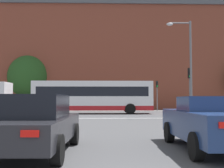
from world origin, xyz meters
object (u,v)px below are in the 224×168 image
car_saloon_left (31,124)px  bus_crossing_lead (93,96)px  street_lamp_junction (187,59)px  pedestrian_walking_east (80,103)px  traffic_light_far_right (157,90)px  traffic_light_near_right (190,84)px  pedestrian_waiting (45,103)px  car_roadster_right (214,123)px

car_saloon_left → bus_crossing_lead: size_ratio=0.39×
street_lamp_junction → pedestrian_walking_east: street_lamp_junction is taller
traffic_light_far_right → car_saloon_left: bearing=-106.9°
traffic_light_near_right → street_lamp_junction: bearing=-136.3°
traffic_light_near_right → street_lamp_junction: 1.95m
traffic_light_near_right → pedestrian_waiting: size_ratio=2.35×
pedestrian_waiting → pedestrian_walking_east: 4.22m
traffic_light_near_right → pedestrian_waiting: 19.01m
street_lamp_junction → traffic_light_far_right: bearing=89.0°
car_saloon_left → street_lamp_junction: size_ratio=0.60×
car_roadster_right → pedestrian_walking_east: pedestrian_walking_east is taller
car_roadster_right → bus_crossing_lead: bus_crossing_lead is taller
traffic_light_far_right → street_lamp_junction: street_lamp_junction is taller
bus_crossing_lead → street_lamp_junction: (7.41, -6.44, 2.79)m
car_roadster_right → traffic_light_near_right: (3.58, 13.80, 1.85)m
traffic_light_near_right → traffic_light_far_right: bearing=90.3°
traffic_light_far_right → pedestrian_waiting: (-13.72, -0.23, -1.57)m
car_saloon_left → traffic_light_far_right: 28.68m
car_saloon_left → pedestrian_walking_east: pedestrian_walking_east is taller
car_saloon_left → car_roadster_right: 4.83m
car_roadster_right → traffic_light_near_right: 14.38m
traffic_light_far_right → pedestrian_waiting: 13.82m
bus_crossing_lead → street_lamp_junction: 10.21m
bus_crossing_lead → traffic_light_near_right: bearing=-128.6°
car_saloon_left → traffic_light_near_right: 16.58m
car_roadster_right → pedestrian_walking_east: size_ratio=2.62×
car_saloon_left → car_roadster_right: car_saloon_left is taller
traffic_light_far_right → pedestrian_walking_east: 9.70m
pedestrian_walking_east → bus_crossing_lead: bearing=27.2°
street_lamp_junction → pedestrian_waiting: 19.25m
pedestrian_walking_east → car_roadster_right: bearing=25.3°
car_roadster_right → traffic_light_far_right: (3.50, 27.01, 1.78)m
car_roadster_right → traffic_light_near_right: traffic_light_near_right is taller
bus_crossing_lead → street_lamp_junction: bearing=-131.0°
street_lamp_junction → pedestrian_walking_east: 17.17m
bus_crossing_lead → car_saloon_left: bearing=178.1°
car_roadster_right → street_lamp_junction: street_lamp_junction is taller
pedestrian_waiting → traffic_light_near_right: bearing=67.9°
street_lamp_junction → pedestrian_waiting: street_lamp_junction is taller
bus_crossing_lead → pedestrian_waiting: bus_crossing_lead is taller
bus_crossing_lead → traffic_light_far_right: size_ratio=3.11×
pedestrian_walking_east → street_lamp_junction: bearing=46.6°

